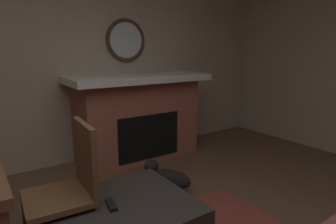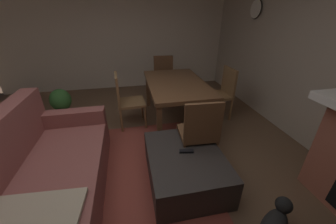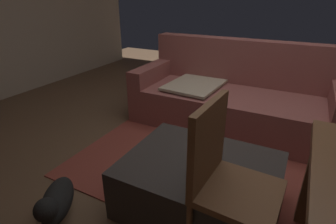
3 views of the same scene
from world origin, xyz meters
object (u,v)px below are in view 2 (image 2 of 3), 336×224
(dining_chair_south, at_px, (222,90))
(small_dog, at_px, (275,224))
(couch, at_px, (37,190))
(dining_chair_east, at_px, (164,75))
(wall_clock, at_px, (256,9))
(dining_table, at_px, (176,86))
(dining_chair_west, at_px, (199,130))
(potted_plant, at_px, (61,101))
(tv_remote, at_px, (186,151))
(ottoman_coffee_table, at_px, (185,166))
(dining_chair_north, at_px, (125,98))

(dining_chair_south, xyz_separation_m, small_dog, (-2.22, 0.54, -0.36))
(couch, distance_m, dining_chair_east, 3.27)
(couch, relative_size, dining_chair_south, 2.41)
(wall_clock, bearing_deg, dining_table, 110.37)
(dining_chair_east, xyz_separation_m, wall_clock, (-0.58, -1.66, 1.33))
(dining_chair_west, bearing_deg, potted_plant, 48.51)
(tv_remote, xyz_separation_m, wall_clock, (2.01, -1.88, 1.46))
(dining_chair_east, relative_size, wall_clock, 2.72)
(dining_table, height_order, dining_chair_west, dining_chair_west)
(potted_plant, bearing_deg, dining_chair_east, -75.46)
(wall_clock, bearing_deg, dining_chair_west, 137.43)
(ottoman_coffee_table, relative_size, dining_chair_east, 1.12)
(dining_chair_east, bearing_deg, dining_table, 179.69)
(dining_chair_south, relative_size, small_dog, 1.96)
(dining_chair_north, xyz_separation_m, potted_plant, (0.66, 1.23, -0.23))
(tv_remote, distance_m, dining_table, 1.44)
(wall_clock, bearing_deg, potted_plant, 89.46)
(ottoman_coffee_table, relative_size, dining_chair_south, 1.12)
(couch, height_order, wall_clock, wall_clock)
(couch, bearing_deg, wall_clock, -56.94)
(dining_table, relative_size, small_dog, 3.41)
(dining_table, bearing_deg, tv_remote, 171.03)
(dining_chair_south, distance_m, wall_clock, 1.66)
(tv_remote, height_order, dining_table, dining_table)
(dining_table, distance_m, small_dog, 2.30)
(dining_table, xyz_separation_m, dining_chair_south, (0.00, -0.87, -0.14))
(dining_chair_north, xyz_separation_m, small_dog, (-2.22, -1.21, -0.36))
(tv_remote, bearing_deg, potted_plant, 52.64)
(tv_remote, xyz_separation_m, dining_table, (1.39, -0.22, 0.27))
(dining_chair_south, height_order, small_dog, dining_chair_south)
(dining_chair_west, relative_size, dining_chair_east, 1.00)
(ottoman_coffee_table, bearing_deg, dining_chair_north, 24.27)
(dining_chair_north, bearing_deg, couch, 152.03)
(couch, distance_m, tv_remote, 1.50)
(dining_table, bearing_deg, dining_chair_north, 90.37)
(potted_plant, bearing_deg, small_dog, -139.72)
(ottoman_coffee_table, distance_m, small_dog, 0.99)
(tv_remote, relative_size, dining_table, 0.10)
(potted_plant, bearing_deg, dining_chair_south, -102.34)
(couch, bearing_deg, dining_chair_south, -58.53)
(dining_chair_south, xyz_separation_m, dining_chair_west, (-1.20, 0.88, 0.00))
(tv_remote, relative_size, dining_chair_north, 0.17)
(tv_remote, bearing_deg, dining_chair_south, -28.02)
(dining_table, distance_m, potted_plant, 2.23)
(dining_chair_south, height_order, dining_chair_west, same)
(tv_remote, distance_m, small_dog, 1.03)
(dining_chair_east, bearing_deg, tv_remote, 175.01)
(tv_remote, bearing_deg, ottoman_coffee_table, 155.50)
(small_dog, relative_size, wall_clock, 1.39)
(dining_chair_south, xyz_separation_m, dining_chair_north, (-0.01, 1.75, 0.00))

